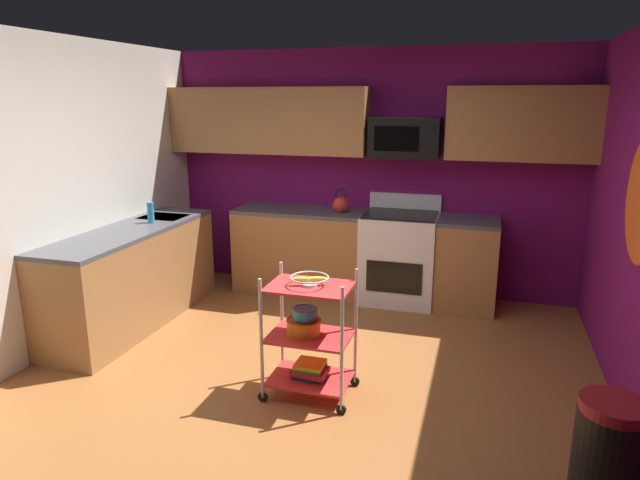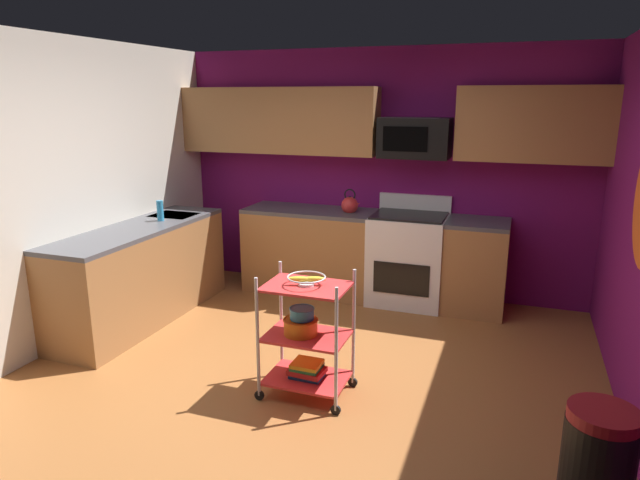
% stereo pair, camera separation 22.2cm
% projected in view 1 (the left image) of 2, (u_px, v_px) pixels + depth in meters
% --- Properties ---
extents(floor, '(4.40, 4.80, 0.04)m').
position_uv_depth(floor, '(298.00, 392.00, 4.11)').
color(floor, '#995B2D').
rests_on(floor, ground).
extents(wall_back, '(4.52, 0.06, 2.60)m').
position_uv_depth(wall_back, '(370.00, 173.00, 6.04)').
color(wall_back, '#6B1156').
rests_on(wall_back, ground).
extents(wall_left, '(0.06, 4.80, 2.60)m').
position_uv_depth(wall_left, '(30.00, 201.00, 4.41)').
color(wall_left, silver).
rests_on(wall_left, ground).
extents(counter_run, '(3.58, 2.66, 0.92)m').
position_uv_depth(counter_run, '(270.00, 263.00, 5.64)').
color(counter_run, '#9E6B3D').
rests_on(counter_run, ground).
extents(oven_range, '(0.76, 0.65, 1.10)m').
position_uv_depth(oven_range, '(399.00, 257.00, 5.83)').
color(oven_range, white).
rests_on(oven_range, ground).
extents(upper_cabinets, '(4.40, 0.33, 0.70)m').
position_uv_depth(upper_cabinets, '(358.00, 122.00, 5.75)').
color(upper_cabinets, '#9E6B3D').
extents(microwave, '(0.70, 0.39, 0.40)m').
position_uv_depth(microwave, '(405.00, 138.00, 5.62)').
color(microwave, black).
extents(rolling_cart, '(0.64, 0.43, 0.91)m').
position_uv_depth(rolling_cart, '(310.00, 336.00, 3.95)').
color(rolling_cart, silver).
rests_on(rolling_cart, ground).
extents(fruit_bowl, '(0.27, 0.27, 0.07)m').
position_uv_depth(fruit_bowl, '(310.00, 279.00, 3.85)').
color(fruit_bowl, silver).
rests_on(fruit_bowl, rolling_cart).
extents(mixing_bowl_large, '(0.25, 0.25, 0.11)m').
position_uv_depth(mixing_bowl_large, '(304.00, 326.00, 3.95)').
color(mixing_bowl_large, orange).
rests_on(mixing_bowl_large, rolling_cart).
extents(mixing_bowl_small, '(0.18, 0.18, 0.08)m').
position_uv_depth(mixing_bowl_small, '(305.00, 313.00, 3.93)').
color(mixing_bowl_small, '#338CBF').
rests_on(mixing_bowl_small, rolling_cart).
extents(book_stack, '(0.26, 0.20, 0.12)m').
position_uv_depth(book_stack, '(310.00, 370.00, 4.02)').
color(book_stack, '#1E4C8C').
rests_on(book_stack, rolling_cart).
extents(kettle, '(0.21, 0.18, 0.26)m').
position_uv_depth(kettle, '(341.00, 205.00, 5.88)').
color(kettle, red).
rests_on(kettle, counter_run).
extents(dish_soap_bottle, '(0.06, 0.06, 0.20)m').
position_uv_depth(dish_soap_bottle, '(151.00, 213.00, 5.36)').
color(dish_soap_bottle, '#2D8CBF').
rests_on(dish_soap_bottle, counter_run).
extents(trash_can, '(0.34, 0.42, 0.66)m').
position_uv_depth(trash_can, '(607.00, 461.00, 2.79)').
color(trash_can, black).
rests_on(trash_can, ground).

